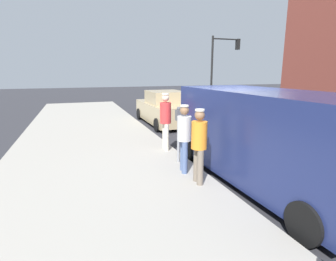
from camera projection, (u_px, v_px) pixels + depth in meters
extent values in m
plane|color=#2D2D33|center=(224.00, 163.00, 7.58)|extent=(80.00, 80.00, 0.00)
cube|color=#9E998E|center=(98.00, 177.00, 6.44)|extent=(5.00, 32.00, 0.15)
cylinder|color=gray|center=(179.00, 141.00, 7.14)|extent=(0.07, 0.07, 1.15)
cube|color=#4C4C51|center=(179.00, 115.00, 6.99)|extent=(0.14, 0.18, 0.28)
sphere|color=#47474C|center=(179.00, 109.00, 6.95)|extent=(0.12, 0.12, 0.12)
cylinder|color=#4C608C|center=(185.00, 158.00, 6.36)|extent=(0.14, 0.14, 0.79)
cylinder|color=#4C608C|center=(183.00, 155.00, 6.58)|extent=(0.14, 0.14, 0.79)
cylinder|color=#B7B7B7|center=(184.00, 128.00, 6.32)|extent=(0.34, 0.34, 0.59)
sphere|color=#8C6647|center=(184.00, 110.00, 6.23)|extent=(0.21, 0.21, 0.21)
cylinder|color=silver|center=(185.00, 106.00, 6.20)|extent=(0.20, 0.20, 0.04)
cylinder|color=#726656|center=(200.00, 167.00, 5.71)|extent=(0.14, 0.14, 0.79)
cylinder|color=#726656|center=(197.00, 164.00, 5.92)|extent=(0.14, 0.14, 0.79)
cylinder|color=orange|center=(199.00, 135.00, 5.67)|extent=(0.34, 0.34, 0.59)
sphere|color=#8C6647|center=(200.00, 115.00, 5.57)|extent=(0.21, 0.21, 0.21)
cylinder|color=silver|center=(200.00, 110.00, 5.55)|extent=(0.20, 0.20, 0.04)
cylinder|color=beige|center=(165.00, 136.00, 8.41)|extent=(0.14, 0.14, 0.85)
cylinder|color=beige|center=(167.00, 137.00, 8.21)|extent=(0.14, 0.14, 0.85)
cylinder|color=red|center=(166.00, 113.00, 8.15)|extent=(0.34, 0.34, 0.64)
sphere|color=beige|center=(166.00, 98.00, 8.04)|extent=(0.23, 0.23, 0.23)
cylinder|color=silver|center=(165.00, 94.00, 8.02)|extent=(0.22, 0.22, 0.04)
cube|color=navy|center=(267.00, 135.00, 6.01)|extent=(2.14, 5.25, 1.96)
cube|color=black|center=(213.00, 105.00, 8.16)|extent=(1.84, 0.13, 0.88)
cylinder|color=black|center=(189.00, 150.00, 7.73)|extent=(0.24, 0.69, 0.68)
cylinder|color=black|center=(244.00, 144.00, 8.39)|extent=(0.24, 0.69, 0.68)
cylinder|color=black|center=(307.00, 223.00, 3.99)|extent=(0.24, 0.69, 0.68)
cube|color=tan|center=(164.00, 112.00, 13.24)|extent=(1.85, 4.41, 0.89)
cube|color=tan|center=(166.00, 97.00, 12.87)|extent=(1.62, 1.99, 0.60)
cylinder|color=black|center=(140.00, 114.00, 14.54)|extent=(0.22, 0.60, 0.60)
cylinder|color=black|center=(169.00, 112.00, 15.10)|extent=(0.22, 0.60, 0.60)
cylinder|color=black|center=(158.00, 125.00, 11.50)|extent=(0.22, 0.60, 0.60)
cylinder|color=black|center=(194.00, 123.00, 12.07)|extent=(0.22, 0.60, 0.60)
cylinder|color=black|center=(212.00, 71.00, 20.44)|extent=(0.16, 0.16, 5.20)
cylinder|color=black|center=(227.00, 39.00, 20.31)|extent=(2.40, 0.10, 0.10)
cube|color=black|center=(238.00, 44.00, 20.70)|extent=(0.24, 0.32, 0.80)
sphere|color=red|center=(237.00, 41.00, 20.81)|extent=(0.17, 0.17, 0.17)
sphere|color=yellow|center=(236.00, 45.00, 20.86)|extent=(0.17, 0.17, 0.17)
sphere|color=green|center=(236.00, 48.00, 20.91)|extent=(0.17, 0.17, 0.17)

